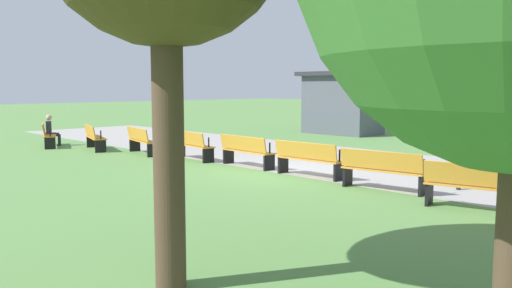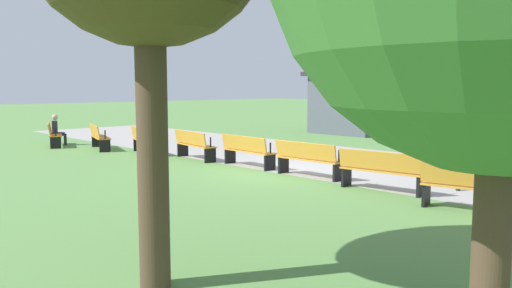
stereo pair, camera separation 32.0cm
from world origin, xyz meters
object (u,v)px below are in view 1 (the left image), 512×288
object	(u,v)px
bench_5	(308,158)
kiosk	(343,102)
bench_0	(48,134)
bench_2	(141,140)
person_seated	(51,129)
bench_4	(246,150)
bench_3	(191,144)
bench_1	(94,137)
bench_6	(382,169)
bench_7	(478,186)
lamp_post	(464,63)

from	to	relation	value
bench_5	kiosk	world-z (taller)	kiosk
bench_0	bench_2	bearing A→B (deg)	39.89
person_seated	bench_4	bearing A→B (deg)	33.17
bench_0	bench_2	xyz separation A→B (m)	(4.34, 1.36, 0.00)
bench_5	kiosk	distance (m)	12.46
bench_3	bench_4	bearing A→B (deg)	12.47
kiosk	bench_0	bearing A→B (deg)	-109.73
bench_1	bench_6	world-z (taller)	same
bench_2	bench_5	size ratio (longest dim) A/B	1.02
bench_7	bench_4	bearing A→B (deg)	162.54
bench_7	person_seated	distance (m)	15.89
bench_2	person_seated	size ratio (longest dim) A/B	1.61
bench_1	bench_7	world-z (taller)	same
bench_4	kiosk	bearing A→B (deg)	115.36
bench_2	lamp_post	size ratio (longest dim) A/B	0.49
bench_0	bench_1	bearing A→B (deg)	42.37
bench_7	lamp_post	size ratio (longest dim) A/B	0.49
bench_0	bench_2	distance (m)	4.55
bench_1	bench_3	bearing A→B (deg)	29.92
bench_0	person_seated	distance (m)	0.36
bench_7	kiosk	xyz separation A→B (m)	(-11.20, 11.05, 1.04)
bench_2	bench_3	distance (m)	2.28
bench_1	kiosk	size ratio (longest dim) A/B	0.49
bench_4	lamp_post	world-z (taller)	lamp_post
bench_0	bench_4	world-z (taller)	same
bench_3	person_seated	distance (m)	6.96
bench_4	bench_2	bearing A→B (deg)	-170.05
bench_4	bench_7	xyz separation A→B (m)	(6.79, -0.59, 0.00)
bench_4	bench_6	distance (m)	4.55
person_seated	bench_0	bearing A→B (deg)	-26.84
bench_0	bench_4	bearing A→B (deg)	34.91
bench_0	bench_2	size ratio (longest dim) A/B	0.99
bench_2	bench_5	distance (m)	6.82
bench_5	bench_7	xyz separation A→B (m)	(4.51, -0.59, 0.00)
bench_5	lamp_post	size ratio (longest dim) A/B	0.48
lamp_post	bench_1	bearing A→B (deg)	-169.48
bench_2	bench_4	world-z (taller)	same
lamp_post	bench_0	bearing A→B (deg)	-168.05
bench_0	person_seated	size ratio (longest dim) A/B	1.60
bench_3	person_seated	xyz separation A→B (m)	(-6.79, -1.51, 0.16)
bench_1	bench_2	size ratio (longest dim) A/B	1.00
bench_5	bench_6	size ratio (longest dim) A/B	0.99
bench_5	bench_0	bearing A→B (deg)	-172.56
kiosk	bench_5	bearing A→B (deg)	-57.43
bench_5	person_seated	xyz separation A→B (m)	(-11.34, -1.71, 0.16)
bench_4	kiosk	xyz separation A→B (m)	(-4.41, 10.46, 1.04)
bench_6	bench_3	bearing A→B (deg)	172.51
bench_4	lamp_post	size ratio (longest dim) A/B	0.48
bench_4	bench_1	bearing A→B (deg)	-167.56
bench_2	person_seated	world-z (taller)	person_seated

